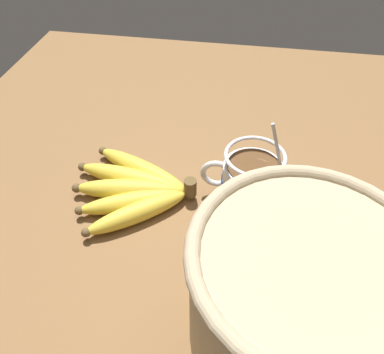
# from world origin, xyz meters

# --- Properties ---
(table) EXTENTS (1.13, 1.13, 0.03)m
(table) POSITION_xyz_m (0.00, 0.00, 0.01)
(table) COLOR brown
(table) RESTS_ON ground
(coffee_mug) EXTENTS (0.14, 0.09, 0.15)m
(coffee_mug) POSITION_xyz_m (-0.03, -0.01, 0.07)
(coffee_mug) COLOR silver
(coffee_mug) RESTS_ON table
(banana_bunch) EXTENTS (0.21, 0.20, 0.04)m
(banana_bunch) POSITION_xyz_m (0.15, 0.02, 0.05)
(banana_bunch) COLOR brown
(banana_bunch) RESTS_ON table
(woven_basket) EXTENTS (0.23, 0.23, 0.18)m
(woven_basket) POSITION_xyz_m (-0.09, 0.21, 0.12)
(woven_basket) COLOR tan
(woven_basket) RESTS_ON table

